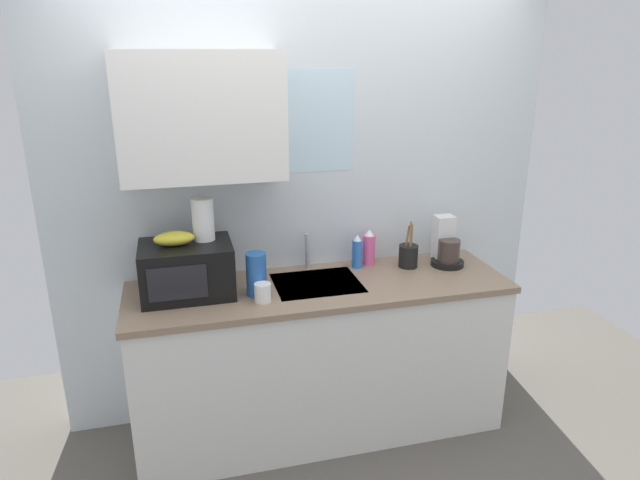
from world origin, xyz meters
TOP-DOWN VIEW (x-y plane):
  - kitchen_wall_assembly at (-0.10, 0.31)m, footprint 2.82×0.42m
  - counter_unit at (-0.00, 0.00)m, footprint 2.05×0.63m
  - sink_faucet at (-0.01, 0.24)m, footprint 0.03×0.03m
  - microwave at (-0.69, 0.05)m, footprint 0.46×0.35m
  - banana_bunch at (-0.74, 0.05)m, footprint 0.20×0.11m
  - paper_towel_roll at (-0.59, 0.10)m, footprint 0.11×0.11m
  - coffee_maker at (0.79, 0.11)m, footprint 0.19×0.21m
  - dish_soap_bottle_blue at (0.27, 0.18)m, footprint 0.06×0.06m
  - dish_soap_bottle_pink at (0.35, 0.22)m, footprint 0.07×0.07m
  - cereal_canister at (-0.35, -0.05)m, footprint 0.10×0.10m
  - mug_white at (-0.33, -0.14)m, footprint 0.08×0.08m
  - utensil_crock at (0.56, 0.12)m, footprint 0.11×0.11m

SIDE VIEW (x-z plane):
  - counter_unit at x=0.00m, z-range 0.01..0.91m
  - mug_white at x=-0.33m, z-range 0.90..0.99m
  - utensil_crock at x=0.56m, z-range 0.83..1.11m
  - dish_soap_bottle_blue at x=0.27m, z-range 0.89..1.09m
  - dish_soap_bottle_pink at x=0.35m, z-range 0.89..1.11m
  - coffee_maker at x=0.79m, z-range 0.86..1.14m
  - sink_faucet at x=-0.01m, z-range 0.90..1.11m
  - cereal_canister at x=-0.35m, z-range 0.90..1.13m
  - microwave at x=-0.69m, z-range 0.90..1.17m
  - banana_bunch at x=-0.74m, z-range 1.17..1.24m
  - paper_towel_roll at x=-0.59m, z-range 1.17..1.39m
  - kitchen_wall_assembly at x=-0.10m, z-range 0.10..2.60m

